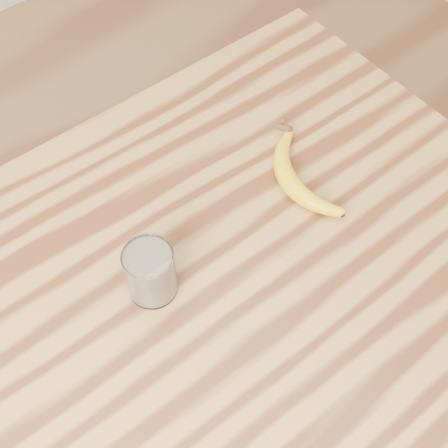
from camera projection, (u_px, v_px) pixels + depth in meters
room at (134, 80)px, 0.50m from camera, size 4.04×4.04×2.70m
table at (178, 353)px, 0.99m from camera, size 1.20×0.80×0.90m
smoothie_glass at (150, 272)px, 0.87m from camera, size 0.07×0.07×0.09m
banana at (288, 181)px, 0.99m from camera, size 0.15×0.27×0.03m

